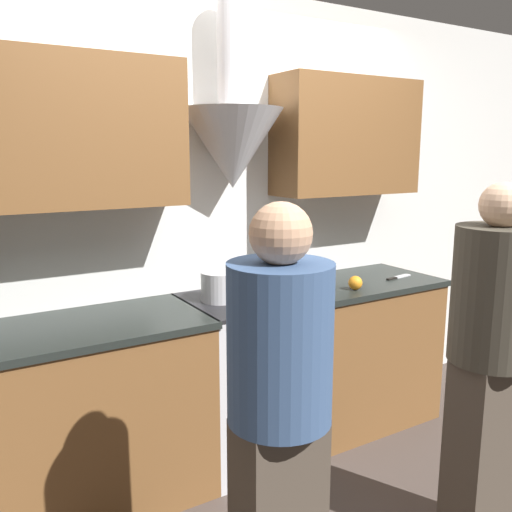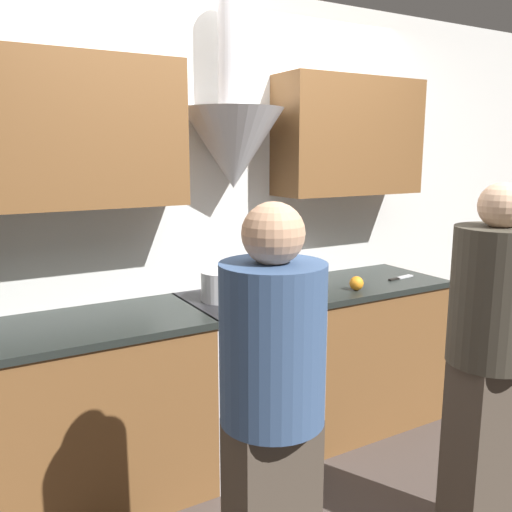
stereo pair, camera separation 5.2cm
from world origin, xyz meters
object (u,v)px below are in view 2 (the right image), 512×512
Objects in this scene: stock_pot at (221,286)px; person_foreground_right at (489,356)px; person_foreground_left at (272,422)px; mixing_bowl at (271,289)px; orange_fruit at (356,283)px; stove_range at (247,376)px; saucepan at (311,273)px.

person_foreground_right is at bearing -60.82° from stock_pot.
person_foreground_left is (-0.41, -1.19, -0.14)m from stock_pot.
mixing_bowl is 3.52× the size of orange_fruit.
orange_fruit is at bearing -18.64° from mixing_bowl.
stove_range is 0.56m from stock_pot.
person_foreground_left reaches higher than orange_fruit.
stock_pot reaches higher than saucepan.
orange_fruit reaches higher than saucepan.
stove_range is 4.38× the size of stock_pot.
stock_pot is 0.72m from saucepan.
mixing_bowl is 0.18× the size of person_foreground_right.
person_foreground_right reaches higher than stock_pot.
stock_pot is (-0.15, 0.02, 0.54)m from stove_range.
person_foreground_left is at bearing -140.25° from orange_fruit.
stock_pot is at bearing 172.40° from mixing_bowl.
orange_fruit is 0.35m from saucepan.
person_foreground_right reaches higher than saucepan.
person_foreground_left is (-0.55, -1.16, 0.40)m from stove_range.
mixing_bowl is 0.51m from orange_fruit.
person_foreground_left is at bearing -129.92° from saucepan.
orange_fruit reaches higher than mixing_bowl.
mixing_bowl is at bearing -156.02° from saucepan.
mixing_bowl is (0.29, -0.04, -0.05)m from stock_pot.
saucepan is 0.10× the size of person_foreground_left.
person_foreground_left reaches higher than stock_pot.
person_foreground_right is at bearing -96.79° from orange_fruit.
person_foreground_left is at bearing -121.47° from mixing_bowl.
person_foreground_right is at bearing -66.09° from stove_range.
mixing_bowl is 0.45m from saucepan.
stock_pot is 0.80m from orange_fruit.
saucepan is at bearing 16.81° from stove_range.
stove_range is 1.35m from person_foreground_left.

